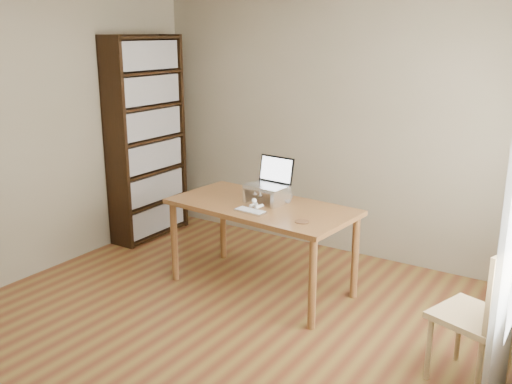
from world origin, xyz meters
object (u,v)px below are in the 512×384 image
bookshelf (147,139)px  cat (271,195)px  desk (262,215)px  keyboard (250,211)px  chair (486,311)px  laptop (271,179)px

bookshelf → cat: bearing=-12.2°
bookshelf → desk: bearing=-15.9°
cat → bookshelf: bearing=176.0°
bookshelf → keyboard: bookshelf is taller
desk → keyboard: bearing=-76.6°
bookshelf → chair: size_ratio=2.22×
laptop → chair: (1.88, -0.58, -0.43)m
keyboard → chair: chair is taller
chair → cat: bearing=-178.7°
keyboard → cat: bearing=95.5°
cat → desk: bearing=-95.2°
desk → keyboard: keyboard is taller
desk → keyboard: 0.24m
keyboard → cat: (-0.01, 0.33, 0.05)m
bookshelf → chair: 3.76m
bookshelf → laptop: (1.73, -0.35, -0.11)m
laptop → chair: bearing=-12.4°
laptop → keyboard: (0.03, -0.36, -0.18)m
laptop → cat: 0.14m
bookshelf → laptop: size_ratio=5.95×
bookshelf → desk: size_ratio=1.31×
bookshelf → laptop: bookshelf is taller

